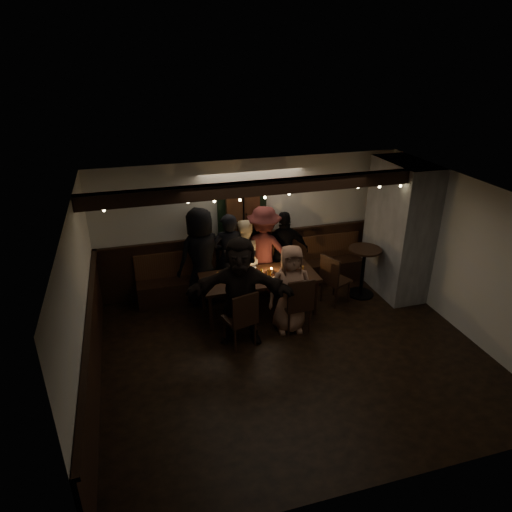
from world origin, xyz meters
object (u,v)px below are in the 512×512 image
object	(u,v)px
person_d	(264,251)
person_f	(240,291)
high_top	(363,266)
person_c	(243,258)
chair_near_right	(298,302)
person_g	(290,289)
person_a	(201,257)
chair_near_left	(242,316)
dining_table	(259,279)
person_e	(285,251)
person_b	(229,257)
chair_end	(333,277)

from	to	relation	value
person_d	person_f	distance (m)	1.70
high_top	person_c	size ratio (longest dim) A/B	0.64
chair_near_right	person_g	size ratio (longest dim) A/B	0.66
person_a	person_g	size ratio (longest dim) A/B	1.19
chair_near_left	high_top	distance (m)	2.86
chair_near_right	person_d	size ratio (longest dim) A/B	0.58
high_top	person_f	xyz separation A→B (m)	(-2.65, -0.81, 0.29)
person_c	person_g	world-z (taller)	person_g
chair_near_left	person_c	bearing A→B (deg)	74.71
person_d	person_a	bearing A→B (deg)	23.99
chair_near_left	person_g	bearing A→B (deg)	16.17
dining_table	person_e	xyz separation A→B (m)	(0.75, 0.75, 0.13)
person_b	person_e	world-z (taller)	person_b
chair_end	person_c	bearing A→B (deg)	151.41
chair_end	dining_table	bearing A→B (deg)	176.75
person_a	person_f	size ratio (longest dim) A/B	1.02
chair_near_right	chair_end	size ratio (longest dim) A/B	1.04
person_b	person_f	size ratio (longest dim) A/B	0.94
high_top	person_b	xyz separation A→B (m)	(-2.51, 0.63, 0.23)
chair_near_left	person_d	bearing A→B (deg)	62.56
person_c	person_f	bearing A→B (deg)	57.52
person_c	person_a	bearing A→B (deg)	-13.06
chair_near_left	person_f	distance (m)	0.41
person_c	person_e	distance (m)	0.84
chair_near_left	person_g	xyz separation A→B (m)	(0.90, 0.26, 0.22)
chair_near_left	person_g	world-z (taller)	person_g
person_e	person_g	bearing A→B (deg)	81.98
person_f	person_g	xyz separation A→B (m)	(0.88, 0.06, -0.14)
chair_near_right	person_g	xyz separation A→B (m)	(-0.10, 0.11, 0.20)
person_e	person_d	bearing A→B (deg)	9.53
chair_near_right	person_g	world-z (taller)	person_g
person_g	chair_end	bearing A→B (deg)	36.03
person_d	chair_near_left	bearing A→B (deg)	84.67
dining_table	high_top	world-z (taller)	high_top
person_d	person_f	bearing A→B (deg)	82.35
person_b	person_e	xyz separation A→B (m)	(1.14, 0.06, -0.05)
person_c	person_d	xyz separation A→B (m)	(0.41, -0.00, 0.11)
dining_table	person_e	size ratio (longest dim) A/B	1.28
chair_near_left	chair_near_right	world-z (taller)	chair_near_right
high_top	person_a	bearing A→B (deg)	168.26
person_a	person_b	size ratio (longest dim) A/B	1.09
chair_end	person_b	world-z (taller)	person_b
high_top	person_a	distance (m)	3.11
person_b	person_f	world-z (taller)	person_f
person_b	person_e	distance (m)	1.14
chair_near_left	person_a	xyz separation A→B (m)	(-0.36, 1.63, 0.37)
person_a	person_d	distance (m)	1.23
person_g	chair_near_left	bearing A→B (deg)	-156.90
person_d	chair_near_right	bearing A→B (deg)	117.21
person_f	person_c	bearing A→B (deg)	90.55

